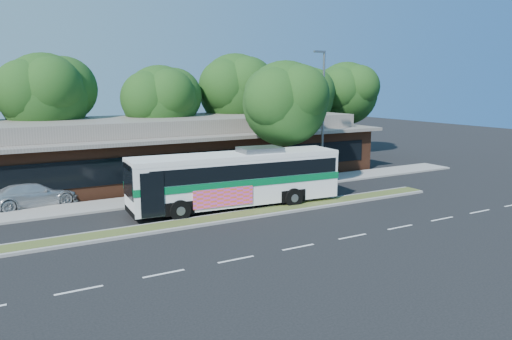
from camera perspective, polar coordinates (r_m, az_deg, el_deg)
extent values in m
plane|color=black|center=(25.68, -1.54, -5.71)|extent=(120.00, 120.00, 0.00)
cube|color=#435725|center=(26.18, -2.16, -5.24)|extent=(26.00, 1.10, 0.15)
cube|color=gray|center=(31.28, -7.13, -2.82)|extent=(44.00, 2.60, 0.12)
cube|color=#542B1A|center=(37.08, -11.14, 1.49)|extent=(32.00, 10.00, 3.20)
cube|color=slate|center=(36.88, -11.23, 4.14)|extent=(33.20, 11.20, 0.24)
cube|color=slate|center=(36.82, -11.27, 5.11)|extent=(30.00, 8.00, 1.00)
cube|color=black|center=(32.40, -8.27, 0.55)|extent=(30.00, 0.06, 1.60)
cylinder|color=slate|center=(35.10, 7.65, 5.89)|extent=(0.16, 0.16, 9.00)
cube|color=slate|center=(34.84, 7.28, 13.27)|extent=(0.90, 0.18, 0.14)
cylinder|color=black|center=(38.37, -22.58, 1.95)|extent=(0.44, 0.44, 4.20)
sphere|color=#204416|center=(38.08, -22.98, 7.77)|extent=(6.00, 6.00, 6.00)
sphere|color=#204416|center=(38.71, -21.11, 8.62)|extent=(4.68, 4.68, 4.68)
cylinder|color=black|center=(39.24, -10.72, 2.39)|extent=(0.44, 0.44, 3.78)
sphere|color=#204416|center=(38.94, -10.89, 7.60)|extent=(5.60, 5.60, 5.60)
sphere|color=#204416|center=(39.75, -9.38, 8.34)|extent=(4.37, 4.37, 4.37)
cylinder|color=black|center=(42.88, -2.31, 3.61)|extent=(0.44, 0.44, 4.41)
sphere|color=#204416|center=(42.62, -2.35, 9.05)|extent=(6.20, 6.20, 6.20)
sphere|color=#204416|center=(43.69, -1.00, 9.73)|extent=(4.84, 4.84, 4.84)
cylinder|color=black|center=(45.16, 5.06, 3.55)|extent=(0.44, 0.44, 3.86)
sphere|color=#204416|center=(44.90, 5.13, 8.21)|extent=(5.80, 5.80, 5.80)
sphere|color=#204416|center=(46.00, 6.17, 8.81)|extent=(4.52, 4.52, 4.52)
cylinder|color=black|center=(49.57, 10.11, 4.15)|extent=(0.44, 0.44, 4.12)
sphere|color=#204416|center=(49.34, 10.24, 8.61)|extent=(6.00, 6.00, 6.00)
sphere|color=#204416|center=(50.55, 11.12, 9.15)|extent=(4.68, 4.68, 4.68)
cube|color=white|center=(27.77, -2.28, -0.92)|extent=(12.01, 3.40, 2.73)
cube|color=black|center=(27.79, -1.73, 0.23)|extent=(11.07, 3.38, 0.82)
cube|color=white|center=(27.56, -2.30, 1.62)|extent=(12.03, 3.43, 0.26)
cube|color=#046532|center=(27.78, -2.28, -1.08)|extent=(12.07, 3.47, 0.38)
cube|color=black|center=(25.98, -14.42, -1.25)|extent=(0.23, 2.21, 1.69)
cube|color=black|center=(30.47, 8.03, 1.19)|extent=(0.21, 2.06, 1.09)
cube|color=#E142C2|center=(26.26, -3.73, -3.14)|extent=(3.35, 0.30, 0.99)
cube|color=slate|center=(28.14, 0.47, 2.33)|extent=(2.48, 1.75, 0.30)
cylinder|color=black|center=(25.66, -8.70, -4.58)|extent=(1.11, 0.44, 1.09)
cylinder|color=black|center=(27.98, -10.18, -3.41)|extent=(1.11, 0.44, 1.09)
cylinder|color=black|center=(28.22, 4.28, -3.16)|extent=(1.11, 0.44, 1.09)
cylinder|color=black|center=(30.34, 1.95, -2.21)|extent=(1.11, 0.44, 1.09)
imported|color=silver|center=(30.96, -24.23, -2.49)|extent=(5.28, 2.75, 1.46)
cylinder|color=black|center=(32.74, 3.28, 1.24)|extent=(0.44, 0.44, 3.97)
sphere|color=#204416|center=(32.39, 3.35, 7.59)|extent=(5.48, 5.48, 5.48)
sphere|color=#204416|center=(33.40, 4.75, 8.40)|extent=(4.27, 4.27, 4.27)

